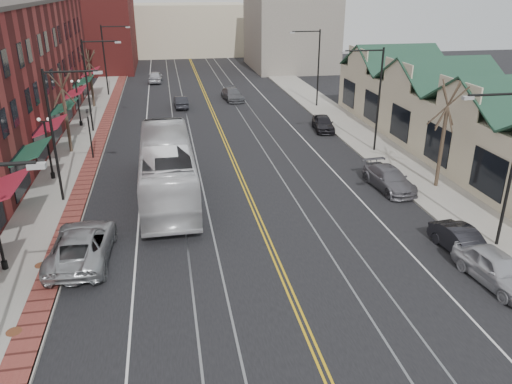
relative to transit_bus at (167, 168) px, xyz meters
name	(u,v)px	position (x,y,z in m)	size (l,w,h in m)	color
ground	(315,351)	(5.00, -15.92, -1.87)	(160.00, 160.00, 0.00)	black
sidewalk_left	(66,178)	(-7.00, 4.08, -1.80)	(4.00, 120.00, 0.15)	gray
sidewalk_right	(390,158)	(17.00, 4.08, -1.80)	(4.00, 120.00, 0.15)	gray
building_right	(466,126)	(23.00, 4.08, 0.43)	(8.00, 36.00, 4.60)	beige
backdrop_left	(86,22)	(-11.00, 54.08, 5.13)	(14.00, 18.00, 14.00)	maroon
backdrop_mid	(186,29)	(5.00, 69.08, 2.63)	(22.00, 14.00, 9.00)	beige
backdrop_right	(290,32)	(20.00, 49.08, 3.63)	(12.00, 16.00, 11.00)	slate
streetlight_l_1	(59,123)	(-6.05, 0.08, 3.15)	(3.33, 0.25, 8.00)	black
streetlight_l_2	(92,76)	(-6.05, 16.08, 3.15)	(3.33, 0.25, 8.00)	black
streetlight_l_3	(108,53)	(-6.05, 32.08, 3.15)	(3.33, 0.25, 8.00)	black
streetlight_r_0	(507,155)	(16.05, -9.92, 3.15)	(3.33, 0.25, 8.00)	black
streetlight_r_1	(374,89)	(16.05, 6.08, 3.15)	(3.33, 0.25, 8.00)	black
streetlight_r_2	(315,60)	(16.05, 22.08, 3.15)	(3.33, 0.25, 8.00)	black
lamppost_l_2	(49,150)	(-7.80, 4.08, 0.33)	(0.84, 0.28, 4.27)	black
lamppost_l_3	(78,104)	(-7.80, 18.08, 0.33)	(0.84, 0.28, 4.27)	black
tree_left_near	(65,110)	(-7.50, 10.08, 1.64)	(1.78, 1.37, 6.48)	#382B21
tree_left_far	(91,77)	(-7.50, 26.08, 1.40)	(1.66, 1.28, 6.02)	#382B21
tree_right_mid	(444,133)	(17.50, -1.92, 1.88)	(1.90, 1.46, 6.93)	#382B21
manhole_mid	(14,332)	(-6.20, -12.92, -1.71)	(0.60, 0.60, 0.02)	#592D19
manhole_far	(41,265)	(-6.20, -7.92, -1.71)	(0.60, 0.60, 0.02)	#592D19
traffic_signal	(90,130)	(-5.60, 8.08, 0.48)	(0.18, 0.15, 3.80)	black
transit_bus	(167,168)	(0.00, 0.00, 0.00)	(3.15, 13.44, 3.74)	silver
parked_suv	(82,245)	(-4.30, -7.47, -1.04)	(2.76, 5.99, 1.66)	#A1A5A8
parked_car_a	(496,268)	(14.30, -12.94, -1.11)	(1.80, 4.47, 1.52)	#B4B5BB
parked_car_b	(463,242)	(14.30, -10.27, -1.21)	(1.40, 4.01, 1.32)	black
parked_car_c	(389,179)	(14.29, -1.56, -1.16)	(1.99, 4.89, 1.42)	slate
parked_car_d	(323,123)	(14.30, 12.79, -1.17)	(1.66, 4.12, 1.40)	black
distant_car_left	(181,102)	(1.83, 24.29, -1.23)	(1.36, 3.89, 1.28)	black
distant_car_right	(232,94)	(7.85, 26.94, -1.18)	(1.93, 4.74, 1.37)	#5A5B60
distant_car_far	(155,77)	(-0.94, 39.92, -1.11)	(1.80, 4.48, 1.53)	#B8B9BF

